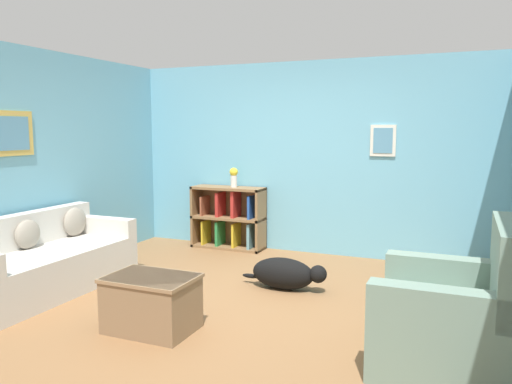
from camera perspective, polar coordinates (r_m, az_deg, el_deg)
ground_plane at (r=5.03m, az=-1.81°, el=-12.49°), size 14.00×14.00×0.00m
wall_back at (r=6.85m, az=6.04°, el=3.87°), size 5.60×0.13×2.60m
wall_left at (r=6.26m, az=-23.64°, el=3.00°), size 0.13×5.00×2.60m
couch at (r=5.73m, az=-23.29°, el=-7.44°), size 0.86×1.99×0.80m
bookshelf at (r=7.15m, az=-3.05°, el=-2.97°), size 1.05×0.35×0.88m
recliner_chair at (r=3.94m, az=21.75°, el=-13.06°), size 0.95×1.03×1.07m
coffee_table at (r=4.39m, az=-11.85°, el=-12.17°), size 0.74×0.52×0.47m
dog at (r=5.37m, az=3.39°, el=-9.28°), size 0.97×0.30×0.34m
vase at (r=7.01m, az=-2.56°, el=1.82°), size 0.12×0.12×0.28m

